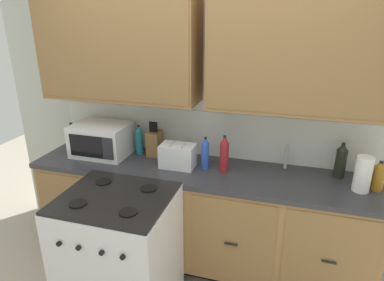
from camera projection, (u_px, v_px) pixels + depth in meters
wall_unit at (206, 74)px, 2.69m from camera, size 3.95×0.40×2.45m
counter_run at (198, 216)px, 2.93m from camera, size 2.78×0.64×0.92m
stove_range at (120, 253)px, 2.48m from camera, size 0.76×0.68×0.95m
microwave at (102, 140)px, 3.01m from camera, size 0.48×0.37×0.28m
toaster at (178, 156)px, 2.78m from camera, size 0.28×0.18×0.19m
knife_block at (154, 143)px, 3.00m from camera, size 0.11×0.14×0.31m
sink_faucet at (286, 157)px, 2.75m from camera, size 0.02×0.02×0.20m
paper_towel_roll at (363, 174)px, 2.39m from camera, size 0.12×0.12×0.26m
bottle_green at (72, 135)px, 3.20m from camera, size 0.08×0.08×0.23m
bottle_blue at (205, 153)px, 2.74m from camera, size 0.06×0.06×0.27m
bottle_red at (224, 154)px, 2.68m from camera, size 0.07×0.07×0.30m
bottle_amber at (379, 176)px, 2.40m from camera, size 0.08×0.08×0.22m
bottle_teal at (139, 140)px, 3.02m from camera, size 0.07×0.07×0.27m
bottle_dark at (341, 161)px, 2.59m from camera, size 0.08×0.08×0.28m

